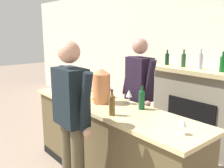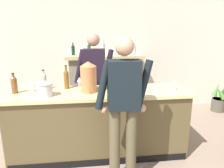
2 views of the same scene
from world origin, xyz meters
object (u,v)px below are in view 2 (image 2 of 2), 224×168
(copper_dispenser, at_px, (88,77))
(wine_glass_mid_counter, at_px, (106,79))
(wine_bottle_merlot_tall, at_px, (123,86))
(wine_bottle_riesling_slim, at_px, (14,84))
(person_customer, at_px, (123,107))
(wine_bottle_cabernet_heavy, at_px, (122,79))
(wine_glass_back_row, at_px, (174,83))
(potted_plant_corner, at_px, (219,99))
(person_bartender, at_px, (94,82))
(wine_glass_near_bucket, at_px, (32,84))
(wine_bottle_port_short, at_px, (66,78))
(ice_bucket_steel, at_px, (45,90))
(fireplace_stone, at_px, (105,84))
(wine_bottle_chardonnay_pale, at_px, (44,81))
(wine_glass_by_dispenser, at_px, (79,80))

(copper_dispenser, relative_size, wine_glass_mid_counter, 2.42)
(wine_bottle_merlot_tall, bearing_deg, wine_bottle_riesling_slim, 169.88)
(person_customer, relative_size, wine_glass_mid_counter, 10.08)
(wine_bottle_cabernet_heavy, xyz_separation_m, wine_glass_mid_counter, (-0.25, 0.04, 0.00))
(wine_glass_back_row, bearing_deg, wine_bottle_riesling_slim, 177.10)
(wine_bottle_riesling_slim, xyz_separation_m, wine_bottle_merlot_tall, (1.47, -0.26, -0.01))
(potted_plant_corner, xyz_separation_m, person_bartender, (-2.87, -0.85, 0.73))
(person_bartender, bearing_deg, person_customer, -76.94)
(wine_glass_near_bucket, height_order, wine_glass_mid_counter, wine_glass_mid_counter)
(wine_bottle_port_short, bearing_deg, wine_bottle_merlot_tall, -27.85)
(ice_bucket_steel, xyz_separation_m, wine_bottle_cabernet_heavy, (1.09, 0.32, 0.04))
(person_customer, xyz_separation_m, wine_bottle_riesling_slim, (-1.40, 0.72, 0.13))
(person_bartender, bearing_deg, fireplace_stone, 76.28)
(person_customer, height_order, ice_bucket_steel, person_customer)
(wine_glass_mid_counter, bearing_deg, potted_plant_corner, 23.76)
(wine_bottle_merlot_tall, xyz_separation_m, wine_glass_near_bucket, (-1.25, 0.31, -0.01))
(wine_bottle_port_short, height_order, wine_bottle_merlot_tall, wine_bottle_port_short)
(potted_plant_corner, bearing_deg, wine_glass_near_bucket, -160.86)
(wine_bottle_chardonnay_pale, distance_m, wine_glass_by_dispenser, 0.51)
(potted_plant_corner, distance_m, wine_bottle_riesling_slim, 4.30)
(wine_bottle_chardonnay_pale, bearing_deg, potted_plant_corner, 18.72)
(wine_glass_mid_counter, bearing_deg, wine_bottle_port_short, -177.93)
(wine_bottle_riesling_slim, distance_m, wine_glass_near_bucket, 0.23)
(wine_bottle_port_short, distance_m, wine_glass_mid_counter, 0.59)
(wine_glass_near_bucket, bearing_deg, wine_glass_back_row, -4.67)
(fireplace_stone, xyz_separation_m, wine_bottle_cabernet_heavy, (0.14, -1.48, 0.47))
(wine_bottle_merlot_tall, bearing_deg, copper_dispenser, 155.68)
(wine_glass_back_row, bearing_deg, fireplace_stone, 116.64)
(person_customer, distance_m, wine_bottle_merlot_tall, 0.48)
(ice_bucket_steel, bearing_deg, wine_bottle_riesling_slim, 157.23)
(wine_bottle_riesling_slim, height_order, wine_bottle_merlot_tall, wine_bottle_riesling_slim)
(wine_bottle_merlot_tall, xyz_separation_m, wine_glass_mid_counter, (-0.19, 0.43, 0.00))
(wine_bottle_riesling_slim, relative_size, wine_bottle_cabernet_heavy, 1.02)
(wine_glass_back_row, bearing_deg, ice_bucket_steel, -177.76)
(wine_glass_back_row, xyz_separation_m, wine_glass_mid_counter, (-0.97, 0.28, 0.03))
(fireplace_stone, distance_m, wine_glass_by_dispenser, 1.59)
(person_bartender, bearing_deg, wine_glass_near_bucket, -152.79)
(wine_glass_mid_counter, bearing_deg, wine_glass_near_bucket, -173.76)
(person_bartender, xyz_separation_m, wine_bottle_chardonnay_pale, (-0.74, -0.38, 0.14))
(wine_bottle_cabernet_heavy, bearing_deg, wine_glass_near_bucket, -176.46)
(wine_glass_by_dispenser, relative_size, wine_glass_back_row, 1.12)
(wine_bottle_cabernet_heavy, height_order, wine_bottle_port_short, wine_bottle_port_short)
(ice_bucket_steel, xyz_separation_m, wine_bottle_port_short, (0.25, 0.33, 0.06))
(fireplace_stone, distance_m, ice_bucket_steel, 2.08)
(wine_glass_by_dispenser, xyz_separation_m, wine_glass_back_row, (1.37, -0.29, -0.02))
(fireplace_stone, distance_m, wine_glass_mid_counter, 1.52)
(person_bartender, xyz_separation_m, wine_bottle_cabernet_heavy, (0.41, -0.38, 0.13))
(wine_glass_by_dispenser, bearing_deg, wine_glass_near_bucket, -169.09)
(wine_bottle_port_short, relative_size, wine_glass_back_row, 2.40)
(person_bartender, height_order, ice_bucket_steel, person_bartender)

